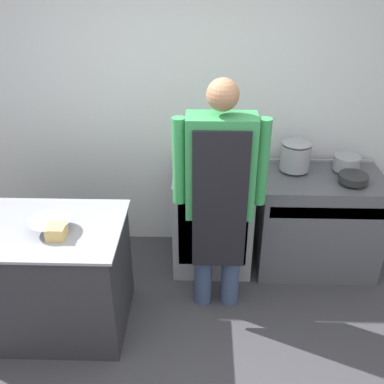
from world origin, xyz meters
TOP-DOWN VIEW (x-y plane):
  - wall_back at (0.00, 1.92)m, footprint 8.00×0.05m
  - prep_counter at (-1.00, 0.77)m, footprint 1.18×0.75m
  - stove at (1.10, 1.54)m, footprint 0.99×0.61m
  - fridge_unit at (0.21, 1.56)m, footprint 0.65×0.62m
  - person_cook at (0.24, 1.02)m, footprint 0.65×0.24m
  - mixing_bowl at (-0.87, 0.73)m, footprint 0.28×0.28m
  - plastic_tub at (-0.81, 0.65)m, footprint 0.12×0.12m
  - stock_pot at (0.87, 1.65)m, footprint 0.24×0.24m
  - saute_pan at (1.30, 1.44)m, footprint 0.23×0.23m
  - sauce_pot at (1.30, 1.65)m, footprint 0.21×0.21m

SIDE VIEW (x-z plane):
  - prep_counter at x=-1.00m, z-range 0.00..0.86m
  - stove at x=1.10m, z-range -0.01..0.88m
  - fridge_unit at x=0.21m, z-range 0.00..0.89m
  - mixing_bowl at x=-0.87m, z-range 0.86..0.95m
  - plastic_tub at x=-0.81m, z-range 0.86..0.95m
  - saute_pan at x=1.30m, z-range 0.88..0.94m
  - sauce_pot at x=1.30m, z-range 0.88..1.00m
  - stock_pot at x=0.87m, z-range 0.89..1.13m
  - person_cook at x=0.24m, z-range 0.13..1.93m
  - wall_back at x=0.00m, z-range 0.00..2.70m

